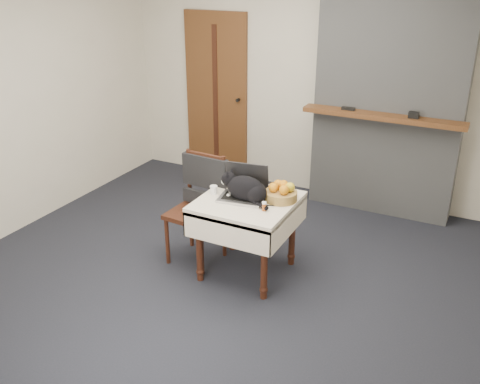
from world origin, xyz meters
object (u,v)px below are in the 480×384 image
(pill_bottle, at_px, (264,206))
(chair, at_px, (201,193))
(door, at_px, (216,96))
(fruit_basket, at_px, (281,193))
(cream_jar, at_px, (214,190))
(laptop, at_px, (244,189))
(cat, at_px, (246,189))
(side_table, at_px, (247,212))

(pill_bottle, xyz_separation_m, chair, (-0.71, 0.21, -0.11))
(door, distance_m, fruit_basket, 2.49)
(cream_jar, height_order, chair, chair)
(laptop, distance_m, cat, 0.08)
(laptop, height_order, fruit_basket, laptop)
(laptop, distance_m, fruit_basket, 0.32)
(door, distance_m, chair, 2.12)
(cream_jar, bearing_deg, door, 118.48)
(cat, relative_size, cream_jar, 6.82)
(chair, bearing_deg, cream_jar, -24.77)
(laptop, height_order, pill_bottle, laptop)
(door, distance_m, cat, 2.44)
(door, relative_size, cat, 4.07)
(laptop, xyz_separation_m, cat, (0.05, -0.06, 0.03))
(pill_bottle, bearing_deg, side_table, 148.96)
(pill_bottle, bearing_deg, door, 127.33)
(chair, bearing_deg, laptop, -1.69)
(side_table, height_order, chair, chair)
(chair, bearing_deg, cat, -7.60)
(pill_bottle, height_order, chair, chair)
(pill_bottle, relative_size, fruit_basket, 0.27)
(cat, height_order, chair, chair)
(door, relative_size, chair, 2.04)
(laptop, bearing_deg, door, 115.51)
(cream_jar, distance_m, pill_bottle, 0.53)
(laptop, xyz_separation_m, pill_bottle, (0.27, -0.17, -0.03))
(door, distance_m, cream_jar, 2.28)
(side_table, xyz_separation_m, laptop, (-0.05, 0.04, 0.18))
(fruit_basket, height_order, chair, chair)
(side_table, relative_size, cream_jar, 10.83)
(door, xyz_separation_m, cat, (1.39, -1.99, -0.20))
(cat, bearing_deg, pill_bottle, -24.28)
(laptop, distance_m, pill_bottle, 0.32)
(cat, xyz_separation_m, fruit_basket, (0.25, 0.14, -0.04))
(side_table, bearing_deg, fruit_basket, 26.78)
(door, relative_size, pill_bottle, 26.54)
(cream_jar, xyz_separation_m, fruit_basket, (0.56, 0.14, 0.03))
(cat, distance_m, fruit_basket, 0.29)
(side_table, distance_m, chair, 0.51)
(fruit_basket, bearing_deg, cream_jar, -165.59)
(door, height_order, cream_jar, door)
(door, xyz_separation_m, chair, (0.89, -1.89, -0.37))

